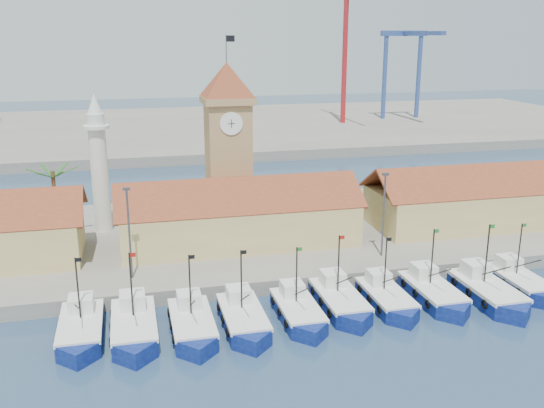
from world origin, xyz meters
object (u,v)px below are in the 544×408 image
object	(u,v)px
minaret	(99,163)
boat_0	(81,331)
boat_5	(341,303)
clock_tower	(228,142)

from	to	relation	value
minaret	boat_0	bearing A→B (deg)	-93.14
boat_5	clock_tower	world-z (taller)	clock_tower
boat_0	clock_tower	size ratio (longest dim) A/B	0.42
boat_5	minaret	size ratio (longest dim) A/B	0.59
clock_tower	minaret	xyz separation A→B (m)	(-15.00, 2.00, -2.23)
boat_5	clock_tower	bearing A→B (deg)	105.58
minaret	clock_tower	bearing A→B (deg)	-7.61
clock_tower	minaret	bearing A→B (deg)	172.39
boat_0	minaret	xyz separation A→B (m)	(1.36, 24.75, 8.98)
boat_0	clock_tower	bearing A→B (deg)	54.27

